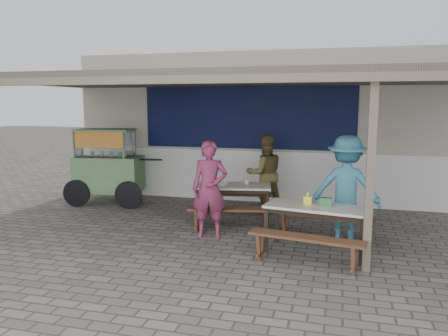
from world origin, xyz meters
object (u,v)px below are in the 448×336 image
object	(u,v)px
bench_left_street	(231,214)
bench_left_wall	(235,198)
donation_box	(326,202)
condiment_jar	(247,182)
patron_street_side	(210,189)
patron_right_table	(346,188)
bench_right_wall	(324,221)
vendor_cart	(108,163)
bench_right_street	(305,244)
table_right	(316,211)
condiment_bowl	(224,183)
tissue_box	(308,200)
table_left	(233,189)
patron_wall_side	(265,174)

from	to	relation	value
bench_left_street	bench_left_wall	xyz separation A→B (m)	(-0.24, 1.27, 0.00)
donation_box	condiment_jar	xyz separation A→B (m)	(-1.55, 1.43, -0.01)
bench_left_wall	patron_street_side	distance (m)	1.68
bench_left_street	patron_right_table	bearing A→B (deg)	-6.11
patron_street_side	patron_right_table	world-z (taller)	patron_right_table
bench_left_wall	bench_right_wall	xyz separation A→B (m)	(1.89, -1.37, 0.00)
vendor_cart	donation_box	xyz separation A→B (m)	(4.95, -2.11, -0.13)
donation_box	condiment_jar	distance (m)	2.11
bench_left_street	bench_right_street	xyz separation A→B (m)	(1.43, -1.36, 0.00)
patron_street_side	patron_right_table	size ratio (longest dim) A/B	0.95
donation_box	condiment_jar	bearing A→B (deg)	137.21
table_right	vendor_cart	xyz separation A→B (m)	(-4.82, 2.19, 0.27)
table_right	patron_right_table	size ratio (longest dim) A/B	0.92
bench_left_street	patron_right_table	distance (m)	2.07
bench_left_wall	donation_box	xyz separation A→B (m)	(1.91, -1.92, 0.47)
condiment_bowl	tissue_box	bearing A→B (deg)	-35.92
table_left	bench_left_wall	size ratio (longest dim) A/B	0.99
bench_right_street	condiment_bowl	bearing A→B (deg)	140.63
bench_right_street	vendor_cart	bearing A→B (deg)	158.85
vendor_cart	donation_box	size ratio (longest dim) A/B	11.53
table_left	bench_left_street	world-z (taller)	table_left
bench_left_wall	patron_right_table	xyz separation A→B (m)	(2.22, -1.11, 0.55)
condiment_jar	condiment_bowl	size ratio (longest dim) A/B	0.45
tissue_box	condiment_jar	bearing A→B (deg)	132.97
patron_wall_side	bench_right_wall	bearing A→B (deg)	102.15
tissue_box	donation_box	xyz separation A→B (m)	(0.28, -0.07, -0.00)
table_right	condiment_jar	size ratio (longest dim) A/B	17.45
bench_right_street	patron_street_side	distance (m)	2.07
patron_street_side	donation_box	distance (m)	1.99
bench_left_street	condiment_bowl	bearing A→B (deg)	104.77
bench_right_wall	condiment_bowl	world-z (taller)	condiment_bowl
bench_right_wall	condiment_jar	size ratio (longest dim) A/B	17.85
table_right	patron_wall_side	world-z (taller)	patron_wall_side
condiment_bowl	patron_street_side	bearing A→B (deg)	-89.31
condiment_bowl	bench_left_street	bearing A→B (deg)	-64.58
patron_right_table	tissue_box	distance (m)	0.95
bench_left_wall	table_right	distance (m)	2.70
table_left	patron_right_table	world-z (taller)	patron_right_table
tissue_box	patron_street_side	bearing A→B (deg)	171.30
patron_street_side	condiment_bowl	bearing A→B (deg)	80.78
table_left	donation_box	size ratio (longest dim) A/B	8.44
bench_left_wall	tissue_box	distance (m)	2.52
condiment_bowl	patron_wall_side	bearing A→B (deg)	56.96
patron_wall_side	donation_box	world-z (taller)	patron_wall_side
tissue_box	bench_right_wall	bearing A→B (deg)	62.37
table_left	vendor_cart	size ratio (longest dim) A/B	0.73
bench_left_wall	tissue_box	size ratio (longest dim) A/B	12.62
patron_wall_side	condiment_jar	bearing A→B (deg)	51.19
bench_right_wall	patron_wall_side	bearing A→B (deg)	136.77
table_left	condiment_bowl	xyz separation A→B (m)	(-0.19, 0.01, 0.10)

